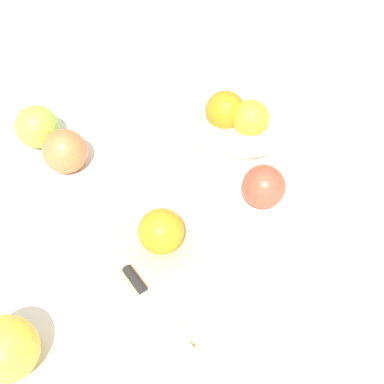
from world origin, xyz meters
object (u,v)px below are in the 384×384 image
orange_on_board (161,231)px  apple_front_left (65,151)px  knife (148,298)px  apple_back_left (264,187)px  apple_front_left_2 (37,127)px  bowl (241,126)px  cutting_board (161,265)px  apple_front_right (5,349)px

orange_on_board → apple_front_left: bearing=-139.6°
orange_on_board → knife: bearing=-12.5°
apple_back_left → apple_front_left_2: bearing=-112.8°
apple_front_left_2 → bowl: bearing=87.4°
bowl → apple_front_left_2: bearing=-92.6°
cutting_board → apple_front_left: size_ratio=3.17×
apple_front_right → apple_back_left: size_ratio=1.18×
bowl → apple_front_right: size_ratio=2.20×
apple_front_left_2 → apple_front_left: bearing=41.3°
apple_front_left → apple_front_right: (0.35, -0.03, 0.00)m
orange_on_board → apple_back_left: (-0.10, 0.16, -0.02)m
orange_on_board → apple_back_left: orange_on_board is taller
bowl → apple_back_left: 0.15m
knife → apple_front_right: 0.19m
apple_front_left_2 → apple_back_left: apple_front_left_2 is taller
cutting_board → apple_front_left_2: apple_front_left_2 is taller
apple_front_left → knife: bearing=27.0°
apple_front_right → apple_back_left: (-0.26, 0.35, -0.01)m
cutting_board → apple_front_right: apple_front_right is taller
bowl → apple_front_left: (0.05, -0.30, -0.00)m
apple_back_left → bowl: bearing=-171.9°
apple_front_left_2 → cutting_board: bearing=37.5°
cutting_board → apple_front_left: apple_front_left is taller
bowl → apple_front_left_2: (-0.02, -0.36, -0.00)m
bowl → apple_front_right: 0.52m
bowl → cutting_board: 0.30m
apple_back_left → apple_front_left: bearing=-106.3°
bowl → apple_front_right: (0.40, -0.33, 0.00)m
orange_on_board → apple_front_left_2: orange_on_board is taller
cutting_board → apple_back_left: bearing=126.5°
apple_front_left → bowl: bearing=99.2°
bowl → knife: (0.33, -0.16, -0.01)m
cutting_board → knife: knife is taller
cutting_board → apple_back_left: 0.21m
apple_front_left → apple_front_left_2: size_ratio=0.99×
orange_on_board → apple_front_left: (-0.19, -0.16, -0.02)m
apple_front_right → apple_front_left: bearing=175.4°
orange_on_board → apple_back_left: 0.19m
apple_front_left → apple_front_left_2: same height
apple_front_right → apple_front_left_2: 0.42m
knife → apple_front_left: bearing=-153.0°
cutting_board → apple_front_right: size_ratio=2.90×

